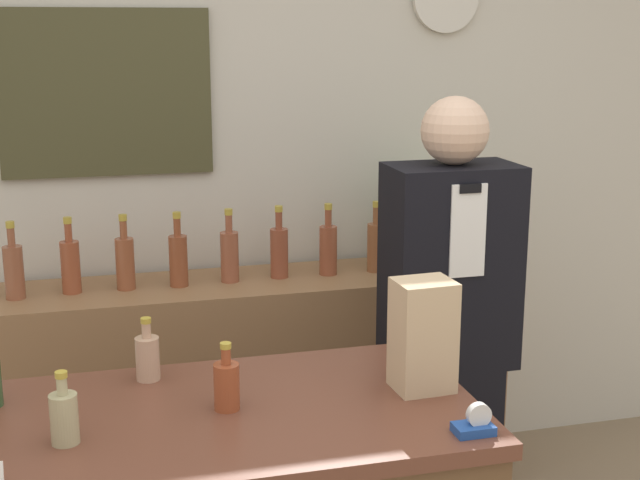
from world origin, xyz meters
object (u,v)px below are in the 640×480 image
object	(u,v)px
potted_plant	(429,212)
tape_dispenser	(475,424)
shopkeeper	(447,346)
paper_bag	(423,335)

from	to	relation	value
potted_plant	tape_dispenser	xyz separation A→B (m)	(-0.49, -1.53, -0.15)
shopkeeper	potted_plant	size ratio (longest dim) A/B	4.05
potted_plant	tape_dispenser	distance (m)	1.61
shopkeeper	potted_plant	distance (m)	0.75
potted_plant	paper_bag	bearing A→B (deg)	-112.13
potted_plant	tape_dispenser	world-z (taller)	potted_plant
paper_bag	tape_dispenser	size ratio (longest dim) A/B	3.17
shopkeeper	paper_bag	size ratio (longest dim) A/B	5.75
paper_bag	tape_dispenser	xyz separation A→B (m)	(0.02, -0.27, -0.12)
shopkeeper	potted_plant	world-z (taller)	shopkeeper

